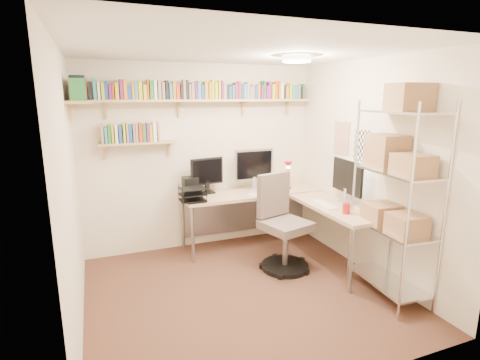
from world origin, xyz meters
The scene contains 6 objects.
ground centered at (0.00, 0.00, 0.00)m, with size 3.20×3.20×0.00m, color #46281E.
room_shell centered at (0.00, 0.00, 1.55)m, with size 3.24×3.04×2.52m.
wall_shelves centered at (-0.44, 1.29, 2.03)m, with size 3.12×1.09×0.80m.
corner_desk centered at (0.70, 0.92, 0.77)m, with size 2.09×1.99×1.36m.
office_chair centered at (0.68, 0.39, 0.49)m, with size 0.63×0.64×1.16m.
wire_rack centered at (1.42, -0.61, 1.34)m, with size 0.51×0.92×2.20m.
Camera 1 is at (-1.38, -3.43, 2.08)m, focal length 28.00 mm.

